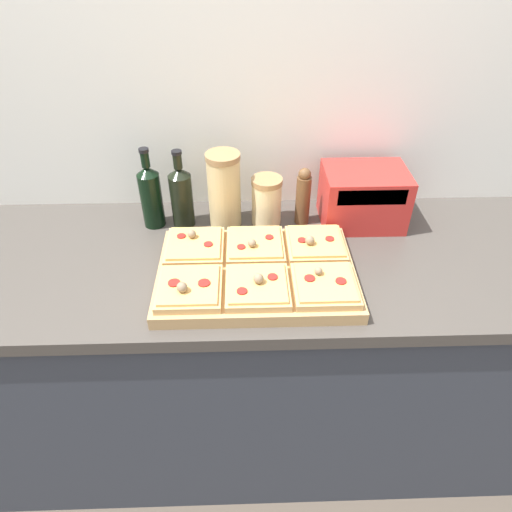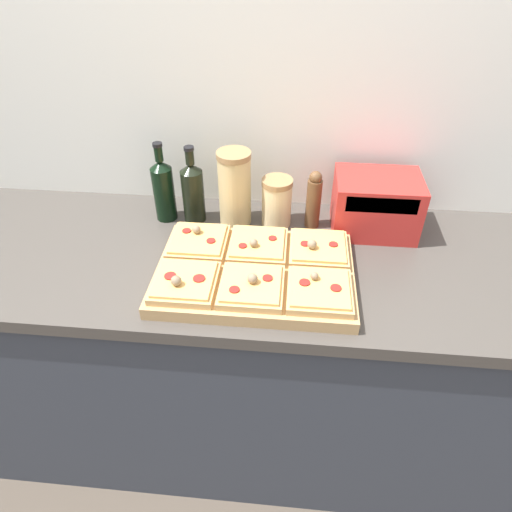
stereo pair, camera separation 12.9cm
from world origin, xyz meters
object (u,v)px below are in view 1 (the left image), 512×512
Objects in this scene: olive_oil_bottle at (151,195)px; grain_jar_tall at (224,190)px; wine_bottle at (181,195)px; grain_jar_short at (267,201)px; pepper_mill at (303,196)px; toaster_oven at (363,197)px; cutting_board at (256,273)px.

olive_oil_bottle is 0.23m from grain_jar_tall.
wine_bottle is 1.60× the size of grain_jar_short.
pepper_mill is 0.20m from toaster_oven.
grain_jar_short is at bearing 0.00° from olive_oil_bottle.
wine_bottle is at bearing -180.00° from grain_jar_short.
wine_bottle is 0.39m from pepper_mill.
toaster_oven is (0.31, -0.00, 0.01)m from grain_jar_short.
grain_jar_short is at bearing 81.62° from cutting_board.
olive_oil_bottle is 0.10m from wine_bottle.
grain_jar_short is at bearing 179.84° from toaster_oven.
pepper_mill is at bearing 0.00° from wine_bottle.
pepper_mill reaches higher than toaster_oven.
olive_oil_bottle is (-0.33, 0.29, 0.09)m from cutting_board.
grain_jar_short is 0.57× the size of toaster_oven.
olive_oil_bottle is at bearing 180.00° from grain_jar_short.
cutting_board is 2.11× the size of wine_bottle.
toaster_oven is (0.59, -0.00, -0.02)m from wine_bottle.
toaster_oven is (0.45, -0.00, -0.03)m from grain_jar_tall.
wine_bottle reaches higher than pepper_mill.
pepper_mill reaches higher than grain_jar_short.
grain_jar_tall reaches higher than pepper_mill.
olive_oil_bottle is at bearing 138.64° from cutting_board.
olive_oil_bottle is at bearing 179.93° from toaster_oven.
toaster_oven is (0.20, -0.00, -0.00)m from pepper_mill.
grain_jar_tall reaches higher than grain_jar_short.
wine_bottle is at bearing -180.00° from grain_jar_tall.
pepper_mill is 0.68× the size of toaster_oven.
olive_oil_bottle is at bearing 180.00° from pepper_mill.
pepper_mill is at bearing 0.00° from olive_oil_bottle.
pepper_mill reaches higher than cutting_board.
olive_oil_bottle is 1.37× the size of pepper_mill.
olive_oil_bottle is 0.94× the size of toaster_oven.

